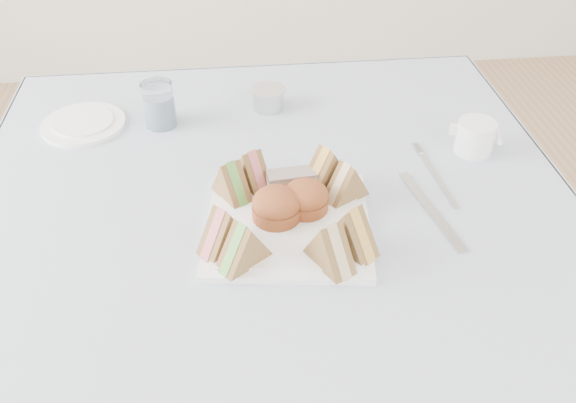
{
  "coord_description": "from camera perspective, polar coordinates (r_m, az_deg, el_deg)",
  "views": [
    {
      "loc": [
        -0.06,
        -0.78,
        1.37
      ],
      "look_at": [
        0.02,
        -0.06,
        0.8
      ],
      "focal_mm": 38.0,
      "sensor_mm": 36.0,
      "label": 1
    }
  ],
  "objects": [
    {
      "name": "water_glass",
      "position": [
        1.21,
        -12.0,
        8.88
      ],
      "size": [
        0.07,
        0.07,
        0.09
      ],
      "primitive_type": "cylinder",
      "rotation": [
        0.0,
        0.0,
        0.12
      ],
      "color": "white",
      "rests_on": "tablecloth"
    },
    {
      "name": "scone_right",
      "position": [
        0.96,
        1.65,
        0.35
      ],
      "size": [
        0.09,
        0.09,
        0.05
      ],
      "primitive_type": "cylinder",
      "rotation": [
        0.0,
        0.0,
        0.22
      ],
      "color": "#AA5A32",
      "rests_on": "serving_plate"
    },
    {
      "name": "sandwich_br_b",
      "position": [
        1.0,
        3.58,
        3.23
      ],
      "size": [
        0.09,
        0.08,
        0.08
      ],
      "primitive_type": null,
      "rotation": [
        0.0,
        0.0,
        -2.63
      ],
      "color": "olive",
      "rests_on": "serving_plate"
    },
    {
      "name": "fork",
      "position": [
        1.08,
        13.86,
        2.0
      ],
      "size": [
        0.02,
        0.16,
        0.0
      ],
      "primitive_type": "cube",
      "rotation": [
        0.0,
        0.0,
        0.08
      ],
      "color": "silver",
      "rests_on": "tablecloth"
    },
    {
      "name": "table",
      "position": [
        1.27,
        -1.24,
        -13.49
      ],
      "size": [
        0.9,
        0.9,
        0.74
      ],
      "primitive_type": "cube",
      "color": "brown",
      "rests_on": "floor"
    },
    {
      "name": "tea_strainer",
      "position": [
        1.25,
        -1.86,
        9.52
      ],
      "size": [
        0.1,
        0.1,
        0.04
      ],
      "primitive_type": "cylinder",
      "rotation": [
        0.0,
        0.0,
        -0.43
      ],
      "color": "silver",
      "rests_on": "tablecloth"
    },
    {
      "name": "knife",
      "position": [
        1.01,
        13.24,
        -0.79
      ],
      "size": [
        0.06,
        0.21,
        0.0
      ],
      "primitive_type": "cube",
      "rotation": [
        0.0,
        0.0,
        0.19
      ],
      "color": "silver",
      "rests_on": "tablecloth"
    },
    {
      "name": "sandwich_fr_a",
      "position": [
        0.88,
        5.95,
        -2.55
      ],
      "size": [
        0.08,
        0.09,
        0.07
      ],
      "primitive_type": null,
      "rotation": [
        0.0,
        0.0,
        -0.92
      ],
      "color": "olive",
      "rests_on": "serving_plate"
    },
    {
      "name": "sandwich_fr_b",
      "position": [
        0.86,
        3.95,
        -3.98
      ],
      "size": [
        0.07,
        0.09,
        0.07
      ],
      "primitive_type": null,
      "rotation": [
        0.0,
        0.0,
        -1.06
      ],
      "color": "olive",
      "rests_on": "serving_plate"
    },
    {
      "name": "tablecloth",
      "position": [
        1.01,
        -1.53,
        -0.24
      ],
      "size": [
        1.02,
        1.02,
        0.01
      ],
      "primitive_type": "cube",
      "color": "silver",
      "rests_on": "table"
    },
    {
      "name": "serving_plate",
      "position": [
        0.95,
        0.0,
        -2.07
      ],
      "size": [
        0.28,
        0.28,
        0.01
      ],
      "primitive_type": "cube",
      "rotation": [
        0.0,
        0.0,
        -0.13
      ],
      "color": "white",
      "rests_on": "tablecloth"
    },
    {
      "name": "scone_left",
      "position": [
        0.94,
        -1.1,
        -0.4
      ],
      "size": [
        0.08,
        0.08,
        0.05
      ],
      "primitive_type": "cylinder",
      "rotation": [
        0.0,
        0.0,
        -0.0
      ],
      "color": "#AA5A32",
      "rests_on": "serving_plate"
    },
    {
      "name": "pastry_slice",
      "position": [
        1.0,
        0.34,
        1.87
      ],
      "size": [
        0.08,
        0.04,
        0.04
      ],
      "primitive_type": "cube",
      "rotation": [
        0.0,
        0.0,
        0.09
      ],
      "color": "beige",
      "rests_on": "serving_plate"
    },
    {
      "name": "sandwich_bl_a",
      "position": [
        0.98,
        -5.35,
        2.08
      ],
      "size": [
        0.07,
        0.08,
        0.07
      ],
      "primitive_type": null,
      "rotation": [
        0.0,
        0.0,
        2.09
      ],
      "color": "olive",
      "rests_on": "serving_plate"
    },
    {
      "name": "sandwich_br_a",
      "position": [
        0.98,
        5.49,
        1.95
      ],
      "size": [
        0.08,
        0.07,
        0.07
      ],
      "primitive_type": null,
      "rotation": [
        0.0,
        0.0,
        -2.61
      ],
      "color": "olive",
      "rests_on": "serving_plate"
    },
    {
      "name": "sandwich_fl_b",
      "position": [
        0.86,
        -4.17,
        -3.91
      ],
      "size": [
        0.09,
        0.08,
        0.07
      ],
      "primitive_type": null,
      "rotation": [
        0.0,
        0.0,
        0.63
      ],
      "color": "olive",
      "rests_on": "serving_plate"
    },
    {
      "name": "sandwich_bl_b",
      "position": [
        1.0,
        -3.37,
        3.13
      ],
      "size": [
        0.07,
        0.08,
        0.07
      ],
      "primitive_type": null,
      "rotation": [
        0.0,
        0.0,
        2.06
      ],
      "color": "olive",
      "rests_on": "serving_plate"
    },
    {
      "name": "sandwich_fl_a",
      "position": [
        0.89,
        -6.07,
        -2.47
      ],
      "size": [
        0.09,
        0.08,
        0.07
      ],
      "primitive_type": null,
      "rotation": [
        0.0,
        0.0,
        0.69
      ],
      "color": "olive",
      "rests_on": "serving_plate"
    },
    {
      "name": "creamer_jug",
      "position": [
        1.16,
        17.1,
        5.8
      ],
      "size": [
        0.08,
        0.08,
        0.06
      ],
      "primitive_type": "cylinder",
      "rotation": [
        0.0,
        0.0,
        -0.27
      ],
      "color": "white",
      "rests_on": "tablecloth"
    },
    {
      "name": "side_plate",
      "position": [
        1.26,
        -18.59,
        6.88
      ],
      "size": [
        0.19,
        0.19,
        0.01
      ],
      "primitive_type": "cylinder",
      "rotation": [
        0.0,
        0.0,
        0.18
      ],
      "color": "white",
      "rests_on": "tablecloth"
    }
  ]
}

